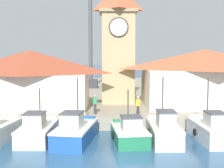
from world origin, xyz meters
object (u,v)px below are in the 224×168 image
fishing_boat_left_inner (38,130)px  warehouse_right (205,77)px  fishing_boat_right_inner (210,130)px  dock_worker_near_tower (95,104)px  clock_tower (118,41)px  fishing_boat_center (129,133)px  warehouse_left (30,79)px  port_crane_near (111,35)px  fishing_boat_mid_left (75,131)px  port_crane_far (90,33)px  dock_worker_along_quay (138,106)px  fishing_boat_mid_right (164,130)px

fishing_boat_left_inner → warehouse_right: bearing=31.1°
fishing_boat_left_inner → fishing_boat_right_inner: (11.98, -0.23, 0.05)m
dock_worker_near_tower → clock_tower: bearing=71.5°
fishing_boat_center → dock_worker_near_tower: size_ratio=2.74×
fishing_boat_right_inner → warehouse_right: warehouse_right is taller
warehouse_left → dock_worker_near_tower: warehouse_left is taller
dock_worker_near_tower → fishing_boat_center: bearing=-62.3°
port_crane_near → fishing_boat_center: bearing=-87.7°
warehouse_left → fishing_boat_mid_left: bearing=-57.1°
clock_tower → fishing_boat_mid_left: bearing=-106.1°
fishing_boat_mid_left → port_crane_far: size_ratio=0.27×
fishing_boat_center → dock_worker_along_quay: 4.15m
fishing_boat_mid_left → fishing_boat_mid_right: bearing=1.2°
warehouse_left → port_crane_far: port_crane_far is taller
dock_worker_near_tower → port_crane_far: bearing=94.3°
port_crane_near → fishing_boat_mid_left: bearing=-96.2°
fishing_boat_center → fishing_boat_mid_right: bearing=1.6°
fishing_boat_center → fishing_boat_left_inner: bearing=175.8°
fishing_boat_center → dock_worker_near_tower: 5.61m
warehouse_right → port_crane_far: size_ratio=0.58×
fishing_boat_left_inner → warehouse_left: 7.94m
fishing_boat_left_inner → fishing_boat_mid_right: (8.71, -0.40, 0.07)m
fishing_boat_mid_right → port_crane_near: size_ratio=0.24×
fishing_boat_left_inner → dock_worker_along_quay: size_ratio=3.07×
fishing_boat_mid_left → fishing_boat_center: size_ratio=1.23×
fishing_boat_center → dock_worker_near_tower: (-2.55, 4.85, 1.19)m
warehouse_left → dock_worker_along_quay: size_ratio=6.62×
fishing_boat_left_inner → port_crane_far: (2.26, 24.56, 8.25)m
fishing_boat_right_inner → port_crane_far: port_crane_far is taller
fishing_boat_left_inner → port_crane_near: bearing=77.6°
port_crane_far → dock_worker_along_quay: bearing=-76.6°
warehouse_right → fishing_boat_center: bearing=-131.1°
port_crane_far → warehouse_left: bearing=-104.3°
fishing_boat_right_inner → clock_tower: size_ratio=0.37×
fishing_boat_left_inner → fishing_boat_mid_right: size_ratio=1.00×
clock_tower → dock_worker_near_tower: clock_tower is taller
fishing_boat_right_inner → port_crane_near: 26.71m
port_crane_near → port_crane_far: port_crane_near is taller
fishing_boat_mid_right → clock_tower: 13.16m
fishing_boat_right_inner → clock_tower: (-6.08, 10.92, 6.51)m
port_crane_far → dock_worker_near_tower: 21.46m
fishing_boat_mid_left → dock_worker_along_quay: size_ratio=3.36×
fishing_boat_right_inner → warehouse_left: warehouse_left is taller
fishing_boat_center → port_crane_far: port_crane_far is taller
fishing_boat_mid_left → fishing_boat_right_inner: 9.33m
fishing_boat_mid_left → warehouse_left: size_ratio=0.51×
fishing_boat_mid_left → clock_tower: 13.37m
warehouse_left → dock_worker_near_tower: bearing=-23.6°
fishing_boat_mid_right → port_crane_near: bearing=97.7°
warehouse_right → dock_worker_along_quay: 8.85m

